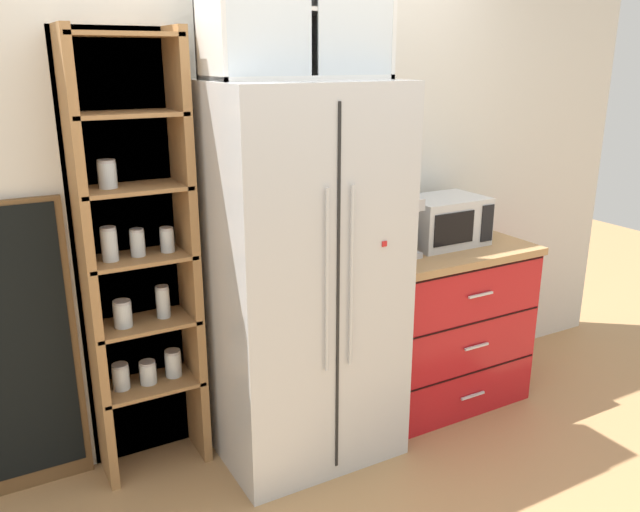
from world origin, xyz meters
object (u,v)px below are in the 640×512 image
at_px(mug_sage, 483,228).
at_px(chalkboard_menu, 5,354).
at_px(coffee_maker, 396,226).
at_px(bottle_amber, 451,229).
at_px(microwave, 443,221).
at_px(refrigerator, 302,277).

xyz_separation_m(mug_sage, chalkboard_menu, (-2.51, 0.21, -0.29)).
bearing_deg(coffee_maker, bottle_amber, -7.62).
bearing_deg(mug_sage, microwave, -179.36).
bearing_deg(mug_sage, bottle_amber, -164.18).
height_order(refrigerator, mug_sage, refrigerator).
xyz_separation_m(refrigerator, chalkboard_menu, (-1.28, 0.31, -0.23)).
bearing_deg(coffee_maker, refrigerator, -174.79).
distance_m(bottle_amber, chalkboard_menu, 2.24).
bearing_deg(mug_sage, coffee_maker, -176.00).
bearing_deg(mug_sage, chalkboard_menu, 175.17).
relative_size(refrigerator, coffee_maker, 5.83).
bearing_deg(refrigerator, coffee_maker, 5.21).
height_order(coffee_maker, chalkboard_menu, chalkboard_menu).
relative_size(coffee_maker, mug_sage, 2.65).
relative_size(microwave, bottle_amber, 1.78).
xyz_separation_m(refrigerator, bottle_amber, (0.91, 0.01, 0.12)).
distance_m(mug_sage, bottle_amber, 0.33).
bearing_deg(chalkboard_menu, coffee_maker, -7.87).
height_order(refrigerator, bottle_amber, refrigerator).
distance_m(microwave, chalkboard_menu, 2.25).
xyz_separation_m(refrigerator, microwave, (0.93, 0.09, 0.14)).
distance_m(coffee_maker, mug_sage, 0.66).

